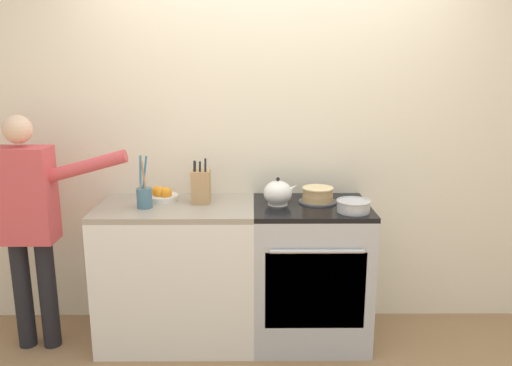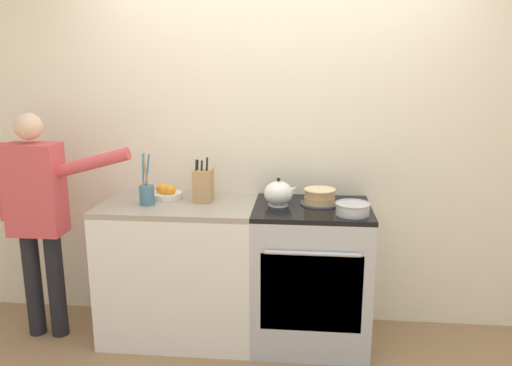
{
  "view_description": "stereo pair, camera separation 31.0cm",
  "coord_description": "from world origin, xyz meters",
  "px_view_note": "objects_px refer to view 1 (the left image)",
  "views": [
    {
      "loc": [
        -0.13,
        -2.75,
        1.78
      ],
      "look_at": [
        -0.1,
        0.27,
        1.07
      ],
      "focal_mm": 35.0,
      "sensor_mm": 36.0,
      "label": 1
    },
    {
      "loc": [
        0.18,
        -2.74,
        1.78
      ],
      "look_at": [
        -0.1,
        0.27,
        1.07
      ],
      "focal_mm": 35.0,
      "sensor_mm": 36.0,
      "label": 2
    }
  ],
  "objects_px": {
    "tea_kettle": "(278,193)",
    "person_baker": "(28,215)",
    "mixing_bowl": "(353,206)",
    "utensil_crock": "(144,196)",
    "fruit_bowl": "(162,195)",
    "knife_block": "(201,186)",
    "layer_cake": "(318,195)",
    "stove_range": "(310,272)"
  },
  "relations": [
    {
      "from": "utensil_crock",
      "to": "person_baker",
      "type": "height_order",
      "value": "person_baker"
    },
    {
      "from": "layer_cake",
      "to": "knife_block",
      "type": "xyz_separation_m",
      "value": [
        -0.75,
        0.01,
        0.06
      ]
    },
    {
      "from": "knife_block",
      "to": "tea_kettle",
      "type": "bearing_deg",
      "value": -6.54
    },
    {
      "from": "mixing_bowl",
      "to": "utensil_crock",
      "type": "xyz_separation_m",
      "value": [
        -1.28,
        0.1,
        0.04
      ]
    },
    {
      "from": "layer_cake",
      "to": "tea_kettle",
      "type": "distance_m",
      "value": 0.26
    },
    {
      "from": "knife_block",
      "to": "person_baker",
      "type": "height_order",
      "value": "person_baker"
    },
    {
      "from": "layer_cake",
      "to": "person_baker",
      "type": "relative_size",
      "value": 0.16
    },
    {
      "from": "layer_cake",
      "to": "tea_kettle",
      "type": "bearing_deg",
      "value": -169.21
    },
    {
      "from": "layer_cake",
      "to": "person_baker",
      "type": "xyz_separation_m",
      "value": [
        -1.8,
        -0.16,
        -0.08
      ]
    },
    {
      "from": "fruit_bowl",
      "to": "knife_block",
      "type": "bearing_deg",
      "value": -9.54
    },
    {
      "from": "tea_kettle",
      "to": "fruit_bowl",
      "type": "bearing_deg",
      "value": 172.4
    },
    {
      "from": "layer_cake",
      "to": "fruit_bowl",
      "type": "height_order",
      "value": "layer_cake"
    },
    {
      "from": "fruit_bowl",
      "to": "person_baker",
      "type": "bearing_deg",
      "value": -164.86
    },
    {
      "from": "tea_kettle",
      "to": "fruit_bowl",
      "type": "distance_m",
      "value": 0.77
    },
    {
      "from": "utensil_crock",
      "to": "person_baker",
      "type": "xyz_separation_m",
      "value": [
        -0.71,
        -0.05,
        -0.11
      ]
    },
    {
      "from": "utensil_crock",
      "to": "layer_cake",
      "type": "bearing_deg",
      "value": 5.95
    },
    {
      "from": "layer_cake",
      "to": "utensil_crock",
      "type": "relative_size",
      "value": 0.75
    },
    {
      "from": "utensil_crock",
      "to": "fruit_bowl",
      "type": "xyz_separation_m",
      "value": [
        0.08,
        0.17,
        -0.04
      ]
    },
    {
      "from": "fruit_bowl",
      "to": "tea_kettle",
      "type": "bearing_deg",
      "value": -7.6
    },
    {
      "from": "mixing_bowl",
      "to": "fruit_bowl",
      "type": "bearing_deg",
      "value": 167.43
    },
    {
      "from": "layer_cake",
      "to": "knife_block",
      "type": "bearing_deg",
      "value": 179.43
    },
    {
      "from": "fruit_bowl",
      "to": "utensil_crock",
      "type": "bearing_deg",
      "value": -114.73
    },
    {
      "from": "knife_block",
      "to": "person_baker",
      "type": "xyz_separation_m",
      "value": [
        -1.05,
        -0.17,
        -0.14
      ]
    },
    {
      "from": "stove_range",
      "to": "layer_cake",
      "type": "relative_size",
      "value": 3.76
    },
    {
      "from": "fruit_bowl",
      "to": "person_baker",
      "type": "distance_m",
      "value": 0.82
    },
    {
      "from": "tea_kettle",
      "to": "utensil_crock",
      "type": "bearing_deg",
      "value": -175.56
    },
    {
      "from": "tea_kettle",
      "to": "person_baker",
      "type": "xyz_separation_m",
      "value": [
        -1.54,
        -0.11,
        -0.11
      ]
    },
    {
      "from": "knife_block",
      "to": "stove_range",
      "type": "bearing_deg",
      "value": -5.51
    },
    {
      "from": "person_baker",
      "to": "fruit_bowl",
      "type": "bearing_deg",
      "value": 25.98
    },
    {
      "from": "utensil_crock",
      "to": "fruit_bowl",
      "type": "bearing_deg",
      "value": 65.27
    },
    {
      "from": "stove_range",
      "to": "utensil_crock",
      "type": "height_order",
      "value": "utensil_crock"
    },
    {
      "from": "knife_block",
      "to": "fruit_bowl",
      "type": "distance_m",
      "value": 0.28
    },
    {
      "from": "knife_block",
      "to": "fruit_bowl",
      "type": "xyz_separation_m",
      "value": [
        -0.26,
        0.04,
        -0.07
      ]
    },
    {
      "from": "mixing_bowl",
      "to": "person_baker",
      "type": "xyz_separation_m",
      "value": [
        -1.99,
        0.06,
        -0.07
      ]
    },
    {
      "from": "layer_cake",
      "to": "mixing_bowl",
      "type": "xyz_separation_m",
      "value": [
        0.19,
        -0.22,
        -0.01
      ]
    },
    {
      "from": "stove_range",
      "to": "person_baker",
      "type": "distance_m",
      "value": 1.81
    },
    {
      "from": "knife_block",
      "to": "utensil_crock",
      "type": "bearing_deg",
      "value": -160.38
    },
    {
      "from": "tea_kettle",
      "to": "utensil_crock",
      "type": "xyz_separation_m",
      "value": [
        -0.83,
        -0.06,
        0.0
      ]
    },
    {
      "from": "tea_kettle",
      "to": "layer_cake",
      "type": "bearing_deg",
      "value": 10.79
    },
    {
      "from": "tea_kettle",
      "to": "stove_range",
      "type": "bearing_deg",
      "value": -3.08
    },
    {
      "from": "layer_cake",
      "to": "knife_block",
      "type": "height_order",
      "value": "knife_block"
    },
    {
      "from": "stove_range",
      "to": "utensil_crock",
      "type": "relative_size",
      "value": 2.81
    }
  ]
}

